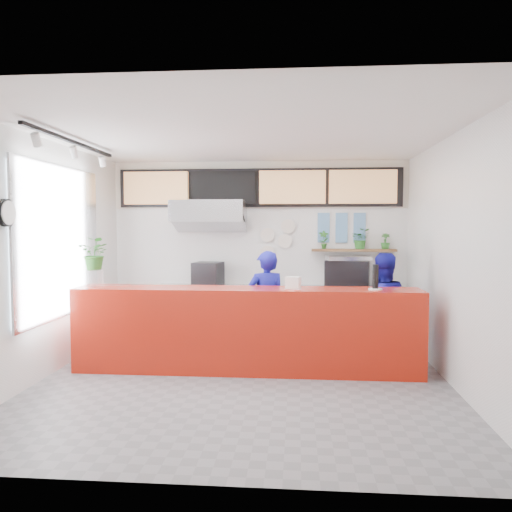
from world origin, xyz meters
The scene contains 45 objects.
floor centered at (0.00, 0.00, 0.00)m, with size 5.00×5.00×0.00m, color slate.
ceiling centered at (0.00, 0.00, 3.00)m, with size 5.00×5.00×0.00m, color silver.
wall_back centered at (0.00, 2.50, 1.50)m, with size 5.00×5.00×0.00m, color white.
wall_left centered at (-2.50, 0.00, 1.50)m, with size 5.00×5.00×0.00m, color white.
wall_right centered at (2.50, 0.00, 1.50)m, with size 5.00×5.00×0.00m, color white.
service_counter centered at (0.00, 0.40, 0.55)m, with size 4.50×0.60×1.10m, color #AC1B0C.
cream_band centered at (0.00, 2.49, 2.60)m, with size 5.00×0.02×0.80m, color beige.
prep_bench centered at (-0.80, 2.20, 0.45)m, with size 1.80×0.60×0.90m, color #B2B5BA.
panini_oven centered at (-0.83, 2.20, 1.10)m, with size 0.44×0.44×0.40m, color black.
extraction_hood centered at (-0.80, 2.15, 2.15)m, with size 1.20×0.70×0.35m, color #B2B5BA.
hood_lip centered at (-0.80, 2.15, 1.95)m, with size 1.20×0.70×0.08m, color #B2B5BA.
right_bench centered at (1.50, 2.20, 0.45)m, with size 1.80×0.60×0.90m, color #B2B5BA.
espresso_machine centered at (1.48, 2.20, 1.12)m, with size 0.69×0.50×0.45m, color black.
espresso_tray centered at (1.48, 2.20, 1.38)m, with size 0.70×0.48×0.06m, color silver.
herb_shelf centered at (1.60, 2.40, 1.50)m, with size 1.40×0.18×0.04m, color brown.
menu_board_far_left centered at (-1.75, 2.38, 2.55)m, with size 1.10×0.10×0.55m, color tan.
menu_board_mid_left centered at (-0.59, 2.38, 2.55)m, with size 1.10×0.10×0.55m, color black.
menu_board_mid_right centered at (0.57, 2.38, 2.55)m, with size 1.10×0.10×0.55m, color tan.
menu_board_far_right centered at (1.73, 2.38, 2.55)m, with size 1.10×0.10×0.55m, color tan.
soffit centered at (0.00, 2.46, 2.55)m, with size 4.80×0.04×0.65m, color black.
window_pane centered at (-2.47, 0.30, 1.70)m, with size 0.04×2.20×1.90m, color silver.
window_frame centered at (-2.45, 0.30, 1.70)m, with size 0.03×2.30×2.00m, color #B2B5BA.
wall_clock_rim centered at (-2.46, -0.90, 2.05)m, with size 0.30×0.30×0.05m, color black.
wall_clock_face centered at (-2.43, -0.90, 2.05)m, with size 0.26×0.26×0.02m, color white.
track_rail centered at (-2.10, 0.00, 2.94)m, with size 0.05×2.40×0.04m, color black.
dec_plate_a centered at (0.15, 2.47, 1.75)m, with size 0.24×0.24×0.03m, color silver.
dec_plate_b centered at (0.45, 2.47, 1.65)m, with size 0.24×0.24×0.03m, color silver.
dec_plate_c centered at (0.15, 2.47, 1.45)m, with size 0.24×0.24×0.03m, color silver.
dec_plate_d centered at (0.50, 2.47, 1.90)m, with size 0.24×0.24×0.03m, color silver.
photo_frame_a centered at (1.10, 2.48, 2.00)m, with size 0.20×0.02×0.25m, color #598CBF.
photo_frame_b centered at (1.40, 2.48, 2.00)m, with size 0.20×0.02×0.25m, color #598CBF.
photo_frame_c centered at (1.70, 2.48, 2.00)m, with size 0.20×0.02×0.25m, color #598CBF.
photo_frame_d centered at (1.10, 2.48, 1.75)m, with size 0.20×0.02×0.25m, color #598CBF.
photo_frame_e centered at (1.40, 2.48, 1.75)m, with size 0.20×0.02×0.25m, color #598CBF.
photo_frame_f centered at (1.70, 2.48, 1.75)m, with size 0.20×0.02×0.25m, color #598CBF.
staff_center centered at (0.22, 1.00, 0.78)m, with size 0.57×0.37×1.56m, color #161697.
staff_right centered at (1.83, 0.93, 0.77)m, with size 0.75×0.58×1.54m, color #161697.
herb_a centered at (1.10, 2.40, 1.67)m, with size 0.16×0.11×0.31m, color #2B6E26.
herb_c centered at (1.71, 2.40, 1.69)m, with size 0.31×0.27×0.34m, color #2B6E26.
herb_d centered at (2.12, 2.40, 1.65)m, with size 0.15×0.13×0.26m, color #2B6E26.
glass_vase centered at (-2.02, 0.39, 1.22)m, with size 0.19×0.19×0.24m, color white.
basil_vase centered at (-2.02, 0.39, 1.54)m, with size 0.40×0.34×0.44m, color #2B6E26.
napkin_holder centered at (0.61, 0.35, 1.18)m, with size 0.18×0.11×0.16m, color white.
white_plate centered at (1.65, 0.38, 1.11)m, with size 0.18×0.18×0.01m, color white.
pepper_mill centered at (1.65, 0.38, 1.27)m, with size 0.08×0.08×0.30m, color black.
Camera 1 is at (0.65, -6.02, 1.92)m, focal length 35.00 mm.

